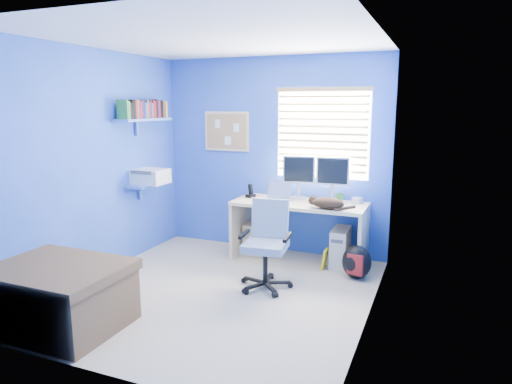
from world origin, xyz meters
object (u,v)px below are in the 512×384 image
at_px(tower_pc, 340,247).
at_px(office_chair, 266,255).
at_px(desk, 299,232).
at_px(cat, 328,203).
at_px(laptop, 275,193).

height_order(tower_pc, office_chair, office_chair).
xyz_separation_m(desk, office_chair, (-0.08, -0.90, -0.03)).
height_order(cat, office_chair, office_chair).
height_order(cat, tower_pc, cat).
height_order(desk, office_chair, office_chair).
xyz_separation_m(tower_pc, office_chair, (-0.59, -0.95, 0.12)).
bearing_deg(desk, tower_pc, 4.98).
height_order(laptop, office_chair, laptop).
distance_m(laptop, tower_pc, 1.02).
relative_size(tower_pc, office_chair, 0.49).
height_order(laptop, tower_pc, laptop).
xyz_separation_m(cat, office_chair, (-0.48, -0.68, -0.46)).
height_order(desk, laptop, laptop).
height_order(desk, tower_pc, desk).
xyz_separation_m(desk, tower_pc, (0.51, 0.04, -0.14)).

